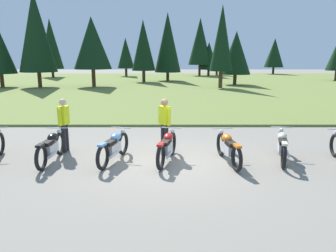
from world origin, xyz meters
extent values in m
plane|color=gray|center=(0.00, 0.00, 0.00)|extent=(140.00, 140.00, 0.00)
cube|color=olive|center=(0.00, 26.61, 0.05)|extent=(80.00, 44.00, 0.10)
cylinder|color=#47331E|center=(-0.06, 30.53, 0.57)|extent=(0.36, 0.36, 1.14)
cone|color=black|center=(-0.06, 30.53, 4.61)|extent=(3.14, 3.14, 6.94)
cylinder|color=#47331E|center=(4.87, 21.35, 0.83)|extent=(0.36, 0.36, 1.65)
cone|color=black|center=(4.87, 21.35, 4.61)|extent=(2.13, 2.13, 5.90)
cylinder|color=#47331E|center=(20.71, 31.13, 0.66)|extent=(0.36, 0.36, 1.31)
cylinder|color=#47331E|center=(-16.48, 37.58, 0.65)|extent=(0.36, 0.36, 1.29)
cone|color=black|center=(-16.48, 37.58, 4.74)|extent=(3.18, 3.18, 6.89)
cylinder|color=#47331E|center=(17.88, 46.51, 0.62)|extent=(0.36, 0.36, 1.24)
cone|color=black|center=(17.88, 46.51, 3.61)|extent=(3.23, 3.23, 4.75)
cylinder|color=#47331E|center=(6.92, 24.82, 0.59)|extent=(0.36, 0.36, 1.18)
cone|color=black|center=(6.92, 24.82, 3.34)|extent=(3.09, 3.09, 4.33)
cylinder|color=#47331E|center=(-2.81, 28.49, 0.71)|extent=(0.36, 0.36, 1.42)
cone|color=black|center=(-2.81, 28.49, 4.22)|extent=(2.69, 2.69, 5.61)
cylinder|color=#47331E|center=(-15.93, 22.13, 0.69)|extent=(0.36, 0.36, 1.38)
cylinder|color=#47331E|center=(7.79, 43.32, 0.75)|extent=(0.36, 0.36, 1.51)
cone|color=black|center=(7.79, 43.32, 3.71)|extent=(2.15, 2.15, 4.39)
cylinder|color=#47331E|center=(-12.23, 21.93, 0.77)|extent=(0.36, 0.36, 1.54)
cone|color=black|center=(-12.23, 21.93, 5.20)|extent=(3.42, 3.42, 7.33)
cylinder|color=#47331E|center=(6.23, 41.45, 0.52)|extent=(0.36, 0.36, 1.04)
cone|color=black|center=(6.23, 41.45, 3.11)|extent=(2.90, 2.90, 4.13)
cylinder|color=#47331E|center=(4.85, 41.51, 0.89)|extent=(0.36, 0.36, 1.77)
cone|color=black|center=(4.85, 41.51, 5.24)|extent=(3.54, 3.54, 6.94)
cylinder|color=#47331E|center=(-6.31, 40.00, 0.65)|extent=(0.36, 0.36, 1.30)
cone|color=black|center=(-6.31, 40.00, 3.50)|extent=(2.49, 2.49, 4.41)
cylinder|color=#47331E|center=(-7.23, 22.52, 0.90)|extent=(0.36, 0.36, 1.80)
cone|color=black|center=(-7.23, 22.52, 4.22)|extent=(3.59, 3.59, 4.85)
torus|color=black|center=(-3.31, 0.62, 0.35)|extent=(0.11, 0.70, 0.70)
torus|color=black|center=(-3.33, -0.78, 0.35)|extent=(0.11, 0.70, 0.70)
cube|color=silver|center=(-3.32, -0.08, 0.40)|extent=(0.21, 0.64, 0.28)
ellipsoid|color=black|center=(-3.32, 0.10, 0.68)|extent=(0.27, 0.48, 0.22)
cube|color=black|center=(-3.33, -0.30, 0.62)|extent=(0.23, 0.48, 0.10)
cube|color=black|center=(-3.33, -0.78, 0.69)|extent=(0.14, 0.32, 0.06)
cylinder|color=silver|center=(-3.31, 0.52, 0.86)|extent=(0.62, 0.04, 0.03)
sphere|color=silver|center=(-3.31, 0.64, 0.73)|extent=(0.14, 0.14, 0.14)
cylinder|color=silver|center=(-3.19, -0.38, 0.30)|extent=(0.08, 0.55, 0.07)
torus|color=black|center=(-1.39, 0.63, 0.35)|extent=(0.27, 0.70, 0.70)
torus|color=black|center=(-1.74, -0.72, 0.35)|extent=(0.27, 0.70, 0.70)
cube|color=silver|center=(-1.57, -0.05, 0.40)|extent=(0.35, 0.67, 0.28)
ellipsoid|color=#598CC6|center=(-1.52, 0.13, 0.68)|extent=(0.37, 0.53, 0.22)
cube|color=black|center=(-1.62, -0.26, 0.62)|extent=(0.33, 0.52, 0.10)
cube|color=#598CC6|center=(-1.74, -0.72, 0.69)|extent=(0.21, 0.34, 0.06)
cylinder|color=silver|center=(-1.42, 0.54, 0.86)|extent=(0.61, 0.18, 0.03)
sphere|color=silver|center=(-1.39, 0.65, 0.73)|extent=(0.14, 0.14, 0.14)
cylinder|color=silver|center=(-1.50, -0.37, 0.30)|extent=(0.20, 0.55, 0.07)
torus|color=black|center=(0.11, 0.65, 0.35)|extent=(0.26, 0.70, 0.70)
torus|color=black|center=(-0.22, -0.72, 0.35)|extent=(0.26, 0.70, 0.70)
cube|color=silver|center=(-0.06, -0.04, 0.40)|extent=(0.34, 0.67, 0.28)
ellipsoid|color=#AD1919|center=(-0.01, 0.14, 0.68)|extent=(0.36, 0.53, 0.22)
cube|color=black|center=(-0.11, -0.25, 0.62)|extent=(0.33, 0.52, 0.10)
cube|color=#AD1919|center=(-0.22, -0.72, 0.69)|extent=(0.21, 0.34, 0.06)
cylinder|color=silver|center=(0.08, 0.55, 0.86)|extent=(0.61, 0.17, 0.03)
sphere|color=silver|center=(0.11, 0.67, 0.73)|extent=(0.14, 0.14, 0.14)
cylinder|color=silver|center=(0.01, -0.36, 0.30)|extent=(0.20, 0.55, 0.07)
torus|color=black|center=(1.57, 0.55, 0.35)|extent=(0.19, 0.71, 0.70)
torus|color=black|center=(1.76, -0.84, 0.35)|extent=(0.19, 0.71, 0.70)
cube|color=silver|center=(1.66, -0.15, 0.40)|extent=(0.28, 0.66, 0.28)
ellipsoid|color=orange|center=(1.64, 0.03, 0.68)|extent=(0.32, 0.51, 0.22)
cube|color=black|center=(1.69, -0.36, 0.62)|extent=(0.28, 0.50, 0.10)
cube|color=orange|center=(1.76, -0.84, 0.69)|extent=(0.18, 0.34, 0.06)
cylinder|color=silver|center=(1.59, 0.45, 0.86)|extent=(0.62, 0.11, 0.03)
sphere|color=silver|center=(1.57, 0.57, 0.73)|extent=(0.14, 0.14, 0.14)
cylinder|color=silver|center=(1.84, -0.43, 0.30)|extent=(0.14, 0.55, 0.07)
torus|color=black|center=(3.42, 0.73, 0.35)|extent=(0.28, 0.70, 0.70)
torus|color=black|center=(3.05, -0.62, 0.35)|extent=(0.28, 0.70, 0.70)
cube|color=silver|center=(3.23, 0.05, 0.40)|extent=(0.36, 0.67, 0.28)
ellipsoid|color=beige|center=(3.28, 0.22, 0.68)|extent=(0.38, 0.53, 0.22)
cube|color=black|center=(3.18, -0.16, 0.62)|extent=(0.34, 0.52, 0.10)
cube|color=beige|center=(3.05, -0.62, 0.69)|extent=(0.22, 0.35, 0.06)
cylinder|color=silver|center=(3.39, 0.63, 0.86)|extent=(0.61, 0.20, 0.03)
sphere|color=silver|center=(3.43, 0.74, 0.73)|extent=(0.14, 0.14, 0.14)
cylinder|color=silver|center=(3.29, -0.28, 0.30)|extent=(0.21, 0.55, 0.07)
torus|color=black|center=(4.95, 0.43, 0.35)|extent=(0.17, 0.71, 0.70)
sphere|color=silver|center=(4.96, 0.45, 0.73)|extent=(0.14, 0.14, 0.14)
cylinder|color=black|center=(-0.18, 1.04, 0.44)|extent=(0.14, 0.14, 0.88)
cylinder|color=black|center=(-0.08, 0.89, 0.44)|extent=(0.14, 0.14, 0.88)
cube|color=#D8EA19|center=(-0.13, 0.97, 1.16)|extent=(0.38, 0.42, 0.56)
sphere|color=#9E7051|center=(-0.13, 0.97, 1.56)|extent=(0.22, 0.22, 0.22)
cylinder|color=#D8EA19|center=(-0.26, 1.16, 1.14)|extent=(0.09, 0.09, 0.52)
cylinder|color=#D8EA19|center=(-0.01, 0.77, 1.14)|extent=(0.09, 0.09, 0.52)
cylinder|color=black|center=(-3.24, 1.06, 0.44)|extent=(0.14, 0.14, 0.88)
cylinder|color=black|center=(-3.27, 0.88, 0.44)|extent=(0.14, 0.14, 0.88)
cube|color=#D8EA19|center=(-3.25, 0.97, 1.16)|extent=(0.27, 0.39, 0.56)
sphere|color=beige|center=(-3.25, 0.97, 1.56)|extent=(0.22, 0.22, 0.22)
cylinder|color=#D8EA19|center=(-3.22, 1.19, 1.14)|extent=(0.09, 0.09, 0.52)
cylinder|color=#D8EA19|center=(-3.29, 0.74, 1.14)|extent=(0.09, 0.09, 0.52)
camera|label=1|loc=(-0.03, -8.77, 2.92)|focal=34.30mm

